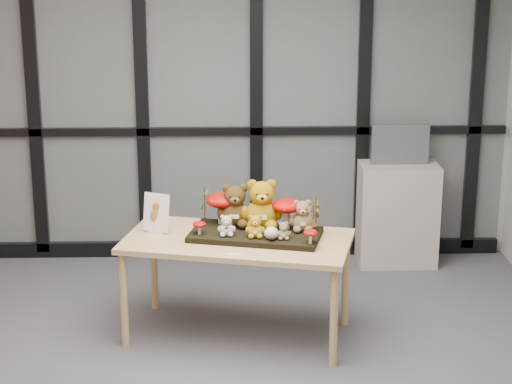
{
  "coord_description": "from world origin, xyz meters",
  "views": [
    {
      "loc": [
        0.24,
        -4.74,
        2.67
      ],
      "look_at": [
        0.4,
        0.89,
        1.01
      ],
      "focal_mm": 65.0,
      "sensor_mm": 36.0,
      "label": 1
    }
  ],
  "objects_px": {
    "bear_pooh_yellow": "(262,201)",
    "mushroom_front_left": "(199,227)",
    "display_table": "(237,248)",
    "mushroom_front_right": "(310,236)",
    "bear_brown_medium": "(235,203)",
    "plush_cream_hedgehog": "(271,232)",
    "bear_white_bow": "(227,224)",
    "monitor": "(400,144)",
    "cabinet": "(397,214)",
    "mushroom_back_left": "(222,207)",
    "mushroom_back_right": "(287,212)",
    "bear_small_yellow": "(255,225)",
    "sign_holder": "(156,215)",
    "bear_beige_small": "(284,230)",
    "bear_tan_back": "(302,214)",
    "diorama_tray": "(256,234)"
  },
  "relations": [
    {
      "from": "bear_brown_medium",
      "to": "plush_cream_hedgehog",
      "type": "relative_size",
      "value": 3.5
    },
    {
      "from": "bear_white_bow",
      "to": "monitor",
      "type": "bearing_deg",
      "value": 58.84
    },
    {
      "from": "plush_cream_hedgehog",
      "to": "monitor",
      "type": "xyz_separation_m",
      "value": [
        1.07,
        1.46,
        0.22
      ]
    },
    {
      "from": "display_table",
      "to": "plush_cream_hedgehog",
      "type": "relative_size",
      "value": 17.68
    },
    {
      "from": "bear_small_yellow",
      "to": "bear_pooh_yellow",
      "type": "bearing_deg",
      "value": 89.26
    },
    {
      "from": "bear_beige_small",
      "to": "plush_cream_hedgehog",
      "type": "relative_size",
      "value": 1.38
    },
    {
      "from": "bear_brown_medium",
      "to": "bear_tan_back",
      "type": "distance_m",
      "value": 0.46
    },
    {
      "from": "bear_white_bow",
      "to": "plush_cream_hedgehog",
      "type": "relative_size",
      "value": 1.7
    },
    {
      "from": "bear_white_bow",
      "to": "mushroom_back_right",
      "type": "distance_m",
      "value": 0.42
    },
    {
      "from": "mushroom_front_left",
      "to": "mushroom_front_right",
      "type": "relative_size",
      "value": 0.95
    },
    {
      "from": "bear_small_yellow",
      "to": "cabinet",
      "type": "height_order",
      "value": "bear_small_yellow"
    },
    {
      "from": "display_table",
      "to": "bear_brown_medium",
      "type": "height_order",
      "value": "bear_brown_medium"
    },
    {
      "from": "monitor",
      "to": "bear_white_bow",
      "type": "bearing_deg",
      "value": -134.61
    },
    {
      "from": "bear_pooh_yellow",
      "to": "plush_cream_hedgehog",
      "type": "relative_size",
      "value": 4.02
    },
    {
      "from": "bear_pooh_yellow",
      "to": "cabinet",
      "type": "height_order",
      "value": "bear_pooh_yellow"
    },
    {
      "from": "plush_cream_hedgehog",
      "to": "mushroom_front_right",
      "type": "bearing_deg",
      "value": -5.79
    },
    {
      "from": "diorama_tray",
      "to": "sign_holder",
      "type": "relative_size",
      "value": 3.18
    },
    {
      "from": "cabinet",
      "to": "sign_holder",
      "type": "bearing_deg",
      "value": -147.05
    },
    {
      "from": "bear_white_bow",
      "to": "mushroom_back_left",
      "type": "xyz_separation_m",
      "value": [
        -0.03,
        0.24,
        0.04
      ]
    },
    {
      "from": "bear_brown_medium",
      "to": "monitor",
      "type": "distance_m",
      "value": 1.76
    },
    {
      "from": "display_table",
      "to": "plush_cream_hedgehog",
      "type": "xyz_separation_m",
      "value": [
        0.22,
        -0.12,
        0.15
      ]
    },
    {
      "from": "bear_tan_back",
      "to": "sign_holder",
      "type": "relative_size",
      "value": 0.87
    },
    {
      "from": "bear_beige_small",
      "to": "sign_holder",
      "type": "bearing_deg",
      "value": 176.12
    },
    {
      "from": "bear_brown_medium",
      "to": "mushroom_back_left",
      "type": "height_order",
      "value": "bear_brown_medium"
    },
    {
      "from": "diorama_tray",
      "to": "mushroom_front_right",
      "type": "distance_m",
      "value": 0.41
    },
    {
      "from": "display_table",
      "to": "monitor",
      "type": "distance_m",
      "value": 1.9
    },
    {
      "from": "bear_tan_back",
      "to": "bear_small_yellow",
      "type": "height_order",
      "value": "bear_tan_back"
    },
    {
      "from": "bear_pooh_yellow",
      "to": "mushroom_front_left",
      "type": "xyz_separation_m",
      "value": [
        -0.41,
        -0.13,
        -0.13
      ]
    },
    {
      "from": "mushroom_back_right",
      "to": "monitor",
      "type": "distance_m",
      "value": 1.58
    },
    {
      "from": "bear_pooh_yellow",
      "to": "display_table",
      "type": "bearing_deg",
      "value": -129.71
    },
    {
      "from": "bear_small_yellow",
      "to": "bear_beige_small",
      "type": "distance_m",
      "value": 0.19
    },
    {
      "from": "display_table",
      "to": "mushroom_front_right",
      "type": "xyz_separation_m",
      "value": [
        0.46,
        -0.2,
        0.15
      ]
    },
    {
      "from": "bear_beige_small",
      "to": "mushroom_front_right",
      "type": "height_order",
      "value": "bear_beige_small"
    },
    {
      "from": "sign_holder",
      "to": "cabinet",
      "type": "relative_size",
      "value": 0.32
    },
    {
      "from": "bear_small_yellow",
      "to": "diorama_tray",
      "type": "bearing_deg",
      "value": 100.55
    },
    {
      "from": "bear_brown_medium",
      "to": "mushroom_back_left",
      "type": "distance_m",
      "value": 0.1
    },
    {
      "from": "bear_pooh_yellow",
      "to": "sign_holder",
      "type": "distance_m",
      "value": 0.7
    },
    {
      "from": "mushroom_front_left",
      "to": "cabinet",
      "type": "bearing_deg",
      "value": 40.92
    },
    {
      "from": "sign_holder",
      "to": "bear_beige_small",
      "type": "bearing_deg",
      "value": 7.74
    },
    {
      "from": "bear_small_yellow",
      "to": "plush_cream_hedgehog",
      "type": "bearing_deg",
      "value": -11.44
    },
    {
      "from": "cabinet",
      "to": "bear_white_bow",
      "type": "bearing_deg",
      "value": -135.0
    },
    {
      "from": "mushroom_back_right",
      "to": "cabinet",
      "type": "bearing_deg",
      "value": 51.89
    },
    {
      "from": "mushroom_back_left",
      "to": "mushroom_back_right",
      "type": "relative_size",
      "value": 1.04
    },
    {
      "from": "bear_tan_back",
      "to": "mushroom_front_left",
      "type": "xyz_separation_m",
      "value": [
        -0.67,
        -0.06,
        -0.07
      ]
    },
    {
      "from": "display_table",
      "to": "bear_brown_medium",
      "type": "relative_size",
      "value": 5.05
    },
    {
      "from": "plush_cream_hedgehog",
      "to": "mushroom_front_right",
      "type": "distance_m",
      "value": 0.26
    },
    {
      "from": "plush_cream_hedgehog",
      "to": "mushroom_back_right",
      "type": "xyz_separation_m",
      "value": [
        0.11,
        0.21,
        0.07
      ]
    },
    {
      "from": "mushroom_back_left",
      "to": "monitor",
      "type": "relative_size",
      "value": 0.51
    },
    {
      "from": "bear_tan_back",
      "to": "mushroom_back_right",
      "type": "relative_size",
      "value": 1.04
    },
    {
      "from": "plush_cream_hedgehog",
      "to": "monitor",
      "type": "relative_size",
      "value": 0.2
    }
  ]
}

